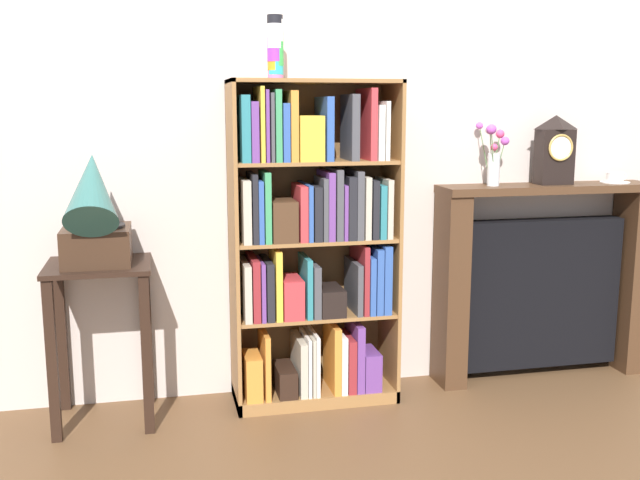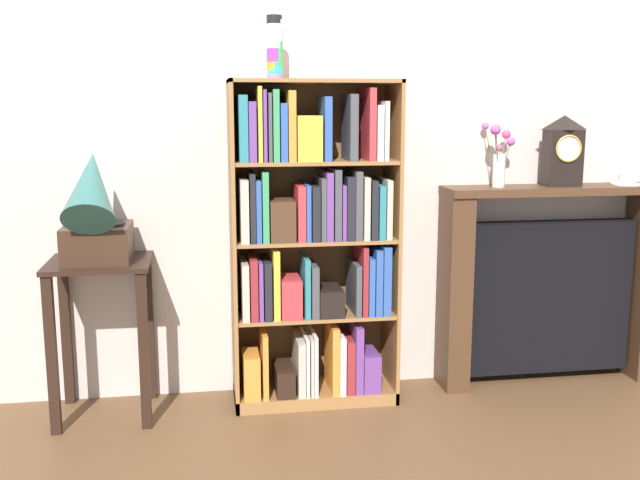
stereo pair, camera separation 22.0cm
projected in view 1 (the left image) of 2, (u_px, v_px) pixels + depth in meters
The scene contains 10 objects.
ground_plane at pixel (317, 405), 3.61m from camera, with size 7.89×6.40×0.02m, color brown.
wall_back at pixel (330, 135), 3.67m from camera, with size 4.89×0.08×2.60m, color beige.
bookshelf at pixel (313, 251), 3.53m from camera, with size 0.79×0.33×1.56m.
cup_stack at pixel (275, 47), 3.32m from camera, with size 0.07×0.08×0.28m.
side_table_left at pixel (101, 312), 3.33m from camera, with size 0.46×0.42×0.75m.
gramophone at pixel (94, 214), 3.18m from camera, with size 0.29×0.48×0.57m.
fireplace_mantel at pixel (541, 283), 3.92m from camera, with size 1.17×0.25×1.04m.
mantel_clock at pixel (555, 150), 3.78m from camera, with size 0.18×0.12×0.36m.
flower_vase at pixel (494, 153), 3.70m from camera, with size 0.15×0.18×0.32m.
teacup_with_saucer at pixel (615, 178), 3.89m from camera, with size 0.15×0.15×0.05m.
Camera 1 is at (-0.74, -3.33, 1.44)m, focal length 41.17 mm.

